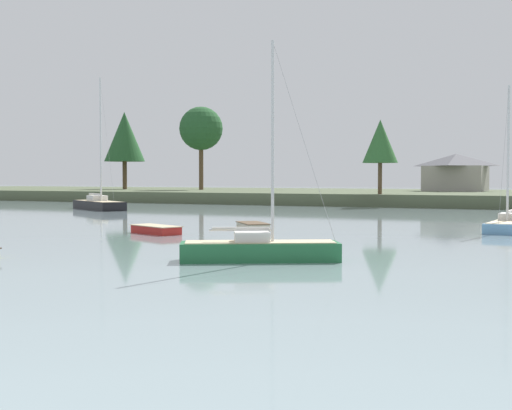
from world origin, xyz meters
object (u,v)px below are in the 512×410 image
at_px(dinghy_cream, 253,226).
at_px(sailboat_green, 260,256).
at_px(sailboat_skyblue, 509,227).
at_px(sailboat_black, 99,207).
at_px(dinghy_red, 156,231).

xyz_separation_m(dinghy_cream, sailboat_green, (8.59, -17.51, 0.08)).
bearing_deg(dinghy_cream, sailboat_skyblue, 17.56).
bearing_deg(dinghy_cream, sailboat_black, 145.92).
relative_size(dinghy_cream, dinghy_red, 0.93).
bearing_deg(dinghy_cream, sailboat_green, -63.87).
bearing_deg(dinghy_cream, dinghy_red, -117.48).
xyz_separation_m(sailboat_black, dinghy_cream, (27.94, -18.90, -0.16)).
bearing_deg(dinghy_red, dinghy_cream, 62.52).
distance_m(sailboat_skyblue, sailboat_green, 24.16).
distance_m(sailboat_black, sailboat_green, 51.58).
bearing_deg(dinghy_red, sailboat_black, 133.30).
relative_size(dinghy_cream, sailboat_skyblue, 0.39).
bearing_deg(sailboat_green, dinghy_red, 139.04).
xyz_separation_m(sailboat_green, dinghy_red, (-12.19, 10.58, -0.04)).
bearing_deg(sailboat_green, dinghy_cream, 116.13).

